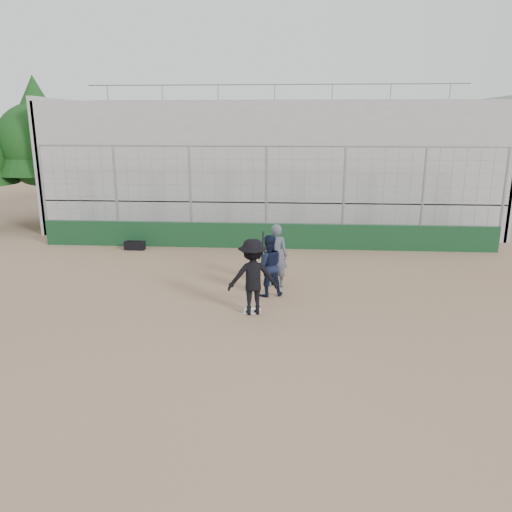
# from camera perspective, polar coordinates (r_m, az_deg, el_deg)

# --- Properties ---
(ground) EXTENTS (90.00, 90.00, 0.00)m
(ground) POSITION_cam_1_polar(r_m,az_deg,el_deg) (13.35, -0.43, -6.33)
(ground) COLOR brown
(ground) RESTS_ON ground
(home_plate) EXTENTS (0.44, 0.44, 0.02)m
(home_plate) POSITION_cam_1_polar(r_m,az_deg,el_deg) (13.34, -0.43, -6.28)
(home_plate) COLOR white
(home_plate) RESTS_ON ground
(backstop) EXTENTS (18.10, 0.25, 4.04)m
(backstop) POSITION_cam_1_polar(r_m,az_deg,el_deg) (19.81, 1.16, 3.63)
(backstop) COLOR #103219
(backstop) RESTS_ON ground
(bleachers) EXTENTS (20.25, 6.70, 6.98)m
(bleachers) POSITION_cam_1_polar(r_m,az_deg,el_deg) (24.44, 1.80, 10.43)
(bleachers) COLOR gray
(bleachers) RESTS_ON ground
(tree_left) EXTENTS (4.48, 4.48, 7.00)m
(tree_left) POSITION_cam_1_polar(r_m,az_deg,el_deg) (26.30, -23.64, 12.74)
(tree_left) COLOR #3B2515
(tree_left) RESTS_ON ground
(batter_at_plate) EXTENTS (1.43, 1.01, 2.12)m
(batter_at_plate) POSITION_cam_1_polar(r_m,az_deg,el_deg) (12.90, -0.38, -2.38)
(batter_at_plate) COLOR black
(batter_at_plate) RESTS_ON ground
(catcher_crouched) EXTENTS (1.04, 0.91, 1.21)m
(catcher_crouched) POSITION_cam_1_polar(r_m,az_deg,el_deg) (14.30, 1.40, -2.29)
(catcher_crouched) COLOR black
(catcher_crouched) RESTS_ON ground
(umpire) EXTENTS (0.77, 0.57, 1.76)m
(umpire) POSITION_cam_1_polar(r_m,az_deg,el_deg) (15.09, 2.28, -0.30)
(umpire) COLOR #474E5B
(umpire) RESTS_ON ground
(equipment_bag) EXTENTS (0.78, 0.33, 0.37)m
(equipment_bag) POSITION_cam_1_polar(r_m,az_deg,el_deg) (20.27, -13.68, 1.18)
(equipment_bag) COLOR black
(equipment_bag) RESTS_ON ground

